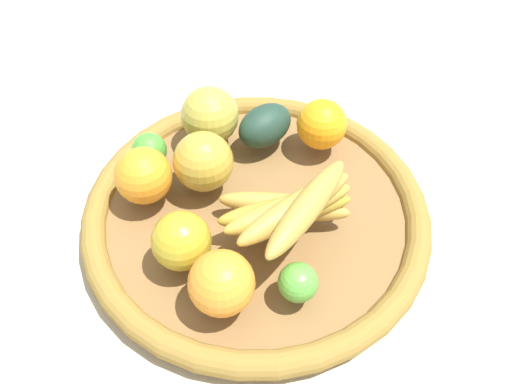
{
  "coord_description": "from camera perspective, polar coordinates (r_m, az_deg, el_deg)",
  "views": [
    {
      "loc": [
        -0.26,
        0.32,
        0.54
      ],
      "look_at": [
        0.0,
        0.0,
        0.06
      ],
      "focal_mm": 36.41,
      "sensor_mm": 36.0,
      "label": 1
    }
  ],
  "objects": [
    {
      "name": "orange_1",
      "position": [
        0.54,
        -3.81,
        -9.95
      ],
      "size": [
        0.1,
        0.1,
        0.07
      ],
      "primitive_type": "sphere",
      "rotation": [
        0.0,
        0.0,
        3.76
      ],
      "color": "orange",
      "rests_on": "basket"
    },
    {
      "name": "apple_0",
      "position": [
        0.65,
        -5.81,
        3.35
      ],
      "size": [
        0.08,
        0.08,
        0.08
      ],
      "primitive_type": "sphere",
      "rotation": [
        0.0,
        0.0,
        1.66
      ],
      "color": "#B59332",
      "rests_on": "basket"
    },
    {
      "name": "apple_2",
      "position": [
        0.71,
        -5.08,
        8.38
      ],
      "size": [
        0.09,
        0.09,
        0.08
      ],
      "primitive_type": "sphere",
      "rotation": [
        0.0,
        0.0,
        6.18
      ],
      "color": "#ABA13D",
      "rests_on": "basket"
    },
    {
      "name": "apple_1",
      "position": [
        0.58,
        -8.21,
        -5.33
      ],
      "size": [
        0.09,
        0.09,
        0.07
      ],
      "primitive_type": "sphere",
      "rotation": [
        0.0,
        0.0,
        4.05
      ],
      "color": "#AF9723",
      "rests_on": "basket"
    },
    {
      "name": "orange_2",
      "position": [
        0.71,
        7.4,
        7.3
      ],
      "size": [
        0.1,
        0.1,
        0.07
      ],
      "primitive_type": "sphere",
      "rotation": [
        0.0,
        0.0,
        5.55
      ],
      "color": "orange",
      "rests_on": "basket"
    },
    {
      "name": "lime_1",
      "position": [
        0.7,
        -11.63,
        4.53
      ],
      "size": [
        0.06,
        0.06,
        0.05
      ],
      "primitive_type": "sphere",
      "rotation": [
        0.0,
        0.0,
        3.39
      ],
      "color": "#469631",
      "rests_on": "basket"
    },
    {
      "name": "ground_plane",
      "position": [
        0.68,
        -0.0,
        -3.28
      ],
      "size": [
        2.4,
        2.4,
        0.0
      ],
      "primitive_type": "plane",
      "color": "#C0B39A",
      "rests_on": "ground"
    },
    {
      "name": "banana_bunch",
      "position": [
        0.59,
        3.94,
        -1.75
      ],
      "size": [
        0.15,
        0.16,
        0.09
      ],
      "color": "#BA8B3A",
      "rests_on": "basket"
    },
    {
      "name": "basket",
      "position": [
        0.67,
        -0.0,
        -2.28
      ],
      "size": [
        0.44,
        0.44,
        0.04
      ],
      "color": "brown",
      "rests_on": "ground_plane"
    },
    {
      "name": "orange_0",
      "position": [
        0.65,
        -12.27,
        1.76
      ],
      "size": [
        0.09,
        0.09,
        0.07
      ],
      "primitive_type": "sphere",
      "rotation": [
        0.0,
        0.0,
        5.88
      ],
      "color": "orange",
      "rests_on": "basket"
    },
    {
      "name": "lime_0",
      "position": [
        0.56,
        4.63,
        -9.87
      ],
      "size": [
        0.06,
        0.06,
        0.04
      ],
      "primitive_type": "sphere",
      "rotation": [
        0.0,
        0.0,
        3.53
      ],
      "color": "#53A43A",
      "rests_on": "basket"
    },
    {
      "name": "avocado",
      "position": [
        0.71,
        0.99,
        7.31
      ],
      "size": [
        0.07,
        0.09,
        0.06
      ],
      "primitive_type": "ellipsoid",
      "rotation": [
        0.0,
        0.0,
        1.4
      ],
      "color": "#1E382C",
      "rests_on": "basket"
    }
  ]
}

